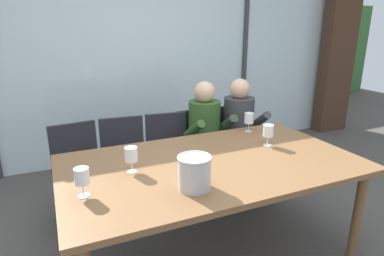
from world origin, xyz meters
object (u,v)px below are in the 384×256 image
object	(u,v)px
person_charcoal_jacket	(242,128)
chair_right_of_center	(200,145)
ice_bucket_primary	(194,172)
wine_glass_near_bucket	(131,155)
chair_left_of_center	(124,156)
dining_table	(212,170)
chair_center	(169,151)
wine_glass_by_right_taster	(249,119)
chair_near_window_right	(232,140)
chair_near_curtain	(78,164)
person_olive_shirt	(208,133)
wine_glass_center_pour	(268,132)
wine_glass_by_left_taster	(82,177)

from	to	relation	value
person_charcoal_jacket	chair_right_of_center	bearing A→B (deg)	167.63
person_charcoal_jacket	ice_bucket_primary	bearing A→B (deg)	-127.22
wine_glass_near_bucket	chair_left_of_center	bearing A→B (deg)	81.17
dining_table	chair_center	bearing A→B (deg)	88.32
chair_right_of_center	wine_glass_near_bucket	bearing A→B (deg)	-138.23
chair_center	person_charcoal_jacket	world-z (taller)	person_charcoal_jacket
chair_center	wine_glass_by_right_taster	bearing A→B (deg)	-33.61
chair_near_window_right	dining_table	bearing A→B (deg)	-120.54
ice_bucket_primary	wine_glass_by_right_taster	size ratio (longest dim) A/B	1.18
person_charcoal_jacket	chair_near_curtain	bearing A→B (deg)	-179.43
chair_near_curtain	person_olive_shirt	bearing A→B (deg)	-12.97
chair_near_window_right	wine_glass_center_pour	bearing A→B (deg)	-96.34
person_charcoal_jacket	chair_near_window_right	bearing A→B (deg)	107.10
chair_left_of_center	person_olive_shirt	size ratio (longest dim) A/B	0.73
dining_table	wine_glass_near_bucket	xyz separation A→B (m)	(-0.57, 0.06, 0.19)
dining_table	person_charcoal_jacket	size ratio (longest dim) A/B	1.78
chair_near_curtain	chair_near_window_right	xyz separation A→B (m)	(1.62, -0.00, 0.00)
chair_right_of_center	wine_glass_near_bucket	world-z (taller)	wine_glass_near_bucket
chair_right_of_center	person_olive_shirt	distance (m)	0.22
chair_center	wine_glass_by_left_taster	world-z (taller)	wine_glass_by_left_taster
chair_near_window_right	wine_glass_center_pour	xyz separation A→B (m)	(-0.22, -0.89, 0.40)
person_olive_shirt	wine_glass_by_right_taster	world-z (taller)	person_olive_shirt
wine_glass_center_pour	wine_glass_by_right_taster	size ratio (longest dim) A/B	1.00
chair_right_of_center	wine_glass_near_bucket	xyz separation A→B (m)	(-0.95, -0.95, 0.40)
wine_glass_by_left_taster	ice_bucket_primary	bearing A→B (deg)	-15.44
ice_bucket_primary	wine_glass_near_bucket	distance (m)	0.47
chair_near_window_right	wine_glass_by_right_taster	bearing A→B (deg)	-99.04
dining_table	ice_bucket_primary	distance (m)	0.46
chair_near_window_right	wine_glass_by_right_taster	world-z (taller)	wine_glass_by_right_taster
chair_center	person_olive_shirt	world-z (taller)	person_olive_shirt
chair_center	wine_glass_by_right_taster	distance (m)	0.88
chair_near_curtain	person_olive_shirt	xyz separation A→B (m)	(1.25, -0.13, 0.17)
chair_right_of_center	wine_glass_near_bucket	distance (m)	1.40
person_olive_shirt	chair_right_of_center	bearing A→B (deg)	97.12
dining_table	chair_center	size ratio (longest dim) A/B	2.44
chair_near_curtain	chair_near_window_right	bearing A→B (deg)	-7.11
wine_glass_center_pour	person_charcoal_jacket	bearing A→B (deg)	72.37
chair_center	chair_right_of_center	distance (m)	0.35
chair_center	person_charcoal_jacket	bearing A→B (deg)	-1.62
chair_center	wine_glass_near_bucket	xyz separation A→B (m)	(-0.59, -0.93, 0.40)
dining_table	ice_bucket_primary	bearing A→B (deg)	-131.52
chair_left_of_center	wine_glass_by_left_taster	xyz separation A→B (m)	(-0.48, -1.17, 0.40)
chair_near_window_right	wine_glass_by_left_taster	xyz separation A→B (m)	(-1.67, -1.15, 0.40)
chair_center	chair_left_of_center	bearing A→B (deg)	-177.24
chair_center	chair_near_window_right	bearing A→B (deg)	7.80
person_olive_shirt	person_charcoal_jacket	size ratio (longest dim) A/B	1.00
dining_table	wine_glass_near_bucket	world-z (taller)	wine_glass_near_bucket
dining_table	chair_near_window_right	xyz separation A→B (m)	(0.78, 1.00, -0.21)
chair_near_window_right	person_olive_shirt	world-z (taller)	person_olive_shirt
dining_table	wine_glass_center_pour	bearing A→B (deg)	10.80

